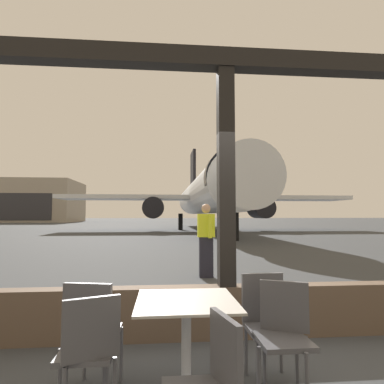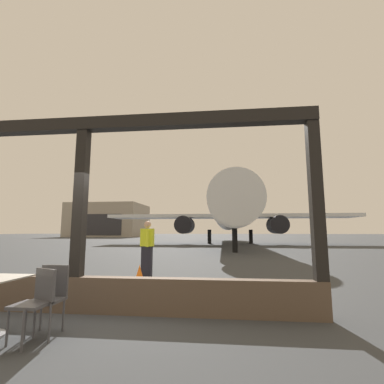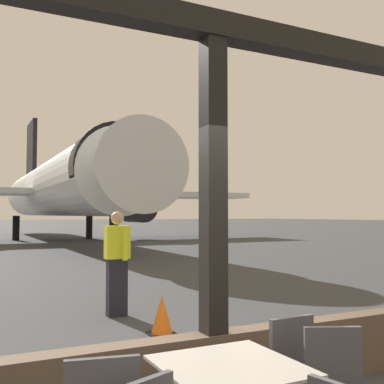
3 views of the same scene
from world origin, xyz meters
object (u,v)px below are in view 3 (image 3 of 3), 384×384
Objects in this scene: cafe_chair_aisle_right at (301,372)px; airplane at (59,188)px; traffic_cone at (162,316)px; ground_crew_worker at (117,262)px.

airplane reaches higher than cafe_chair_aisle_right.
traffic_cone is at bearing -96.94° from airplane.
airplane is 57.40× the size of traffic_cone.
cafe_chair_aisle_right is 0.03× the size of airplane.
cafe_chair_aisle_right is at bearing -96.72° from airplane.
ground_crew_worker is at bearing -97.89° from airplane.
traffic_cone is at bearing -81.71° from ground_crew_worker.
cafe_chair_aisle_right is at bearing -95.12° from traffic_cone.
traffic_cone is (0.30, 3.34, -0.28)m from cafe_chair_aisle_right.
ground_crew_worker is 1.60m from traffic_cone.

